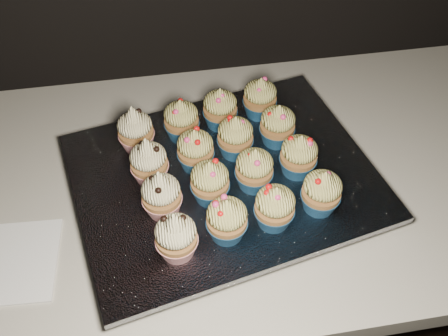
% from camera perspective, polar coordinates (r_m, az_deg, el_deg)
% --- Properties ---
extents(cabinet, '(2.40, 0.60, 0.86)m').
position_cam_1_polar(cabinet, '(1.28, -2.72, -14.74)').
color(cabinet, black).
rests_on(cabinet, ground).
extents(worktop, '(2.44, 0.64, 0.04)m').
position_cam_1_polar(worktop, '(0.91, -3.73, -1.82)').
color(worktop, beige).
rests_on(worktop, cabinet).
extents(napkin, '(0.16, 0.16, 0.00)m').
position_cam_1_polar(napkin, '(0.85, -23.35, -9.85)').
color(napkin, white).
rests_on(napkin, worktop).
extents(baking_tray, '(0.52, 0.43, 0.02)m').
position_cam_1_polar(baking_tray, '(0.87, 0.00, -1.71)').
color(baking_tray, black).
rests_on(baking_tray, worktop).
extents(foil_lining, '(0.56, 0.48, 0.01)m').
position_cam_1_polar(foil_lining, '(0.85, 0.00, -0.98)').
color(foil_lining, silver).
rests_on(foil_lining, baking_tray).
extents(cupcake_0, '(0.06, 0.06, 0.10)m').
position_cam_1_polar(cupcake_0, '(0.73, -5.50, -7.77)').
color(cupcake_0, '#A71723').
rests_on(cupcake_0, foil_lining).
extents(cupcake_1, '(0.06, 0.06, 0.08)m').
position_cam_1_polar(cupcake_1, '(0.74, 0.33, -5.90)').
color(cupcake_1, navy).
rests_on(cupcake_1, foil_lining).
extents(cupcake_2, '(0.06, 0.06, 0.08)m').
position_cam_1_polar(cupcake_2, '(0.76, 5.81, -4.44)').
color(cupcake_2, navy).
rests_on(cupcake_2, foil_lining).
extents(cupcake_3, '(0.06, 0.06, 0.08)m').
position_cam_1_polar(cupcake_3, '(0.79, 11.08, -2.68)').
color(cupcake_3, navy).
rests_on(cupcake_3, foil_lining).
extents(cupcake_4, '(0.06, 0.06, 0.10)m').
position_cam_1_polar(cupcake_4, '(0.77, -7.17, -3.04)').
color(cupcake_4, '#A71723').
rests_on(cupcake_4, foil_lining).
extents(cupcake_5, '(0.06, 0.06, 0.08)m').
position_cam_1_polar(cupcake_5, '(0.79, -1.62, -1.59)').
color(cupcake_5, navy).
rests_on(cupcake_5, foil_lining).
extents(cupcake_6, '(0.06, 0.06, 0.08)m').
position_cam_1_polar(cupcake_6, '(0.81, 3.48, -0.14)').
color(cupcake_6, navy).
rests_on(cupcake_6, foil_lining).
extents(cupcake_7, '(0.06, 0.06, 0.08)m').
position_cam_1_polar(cupcake_7, '(0.83, 8.53, 1.41)').
color(cupcake_7, navy).
rests_on(cupcake_7, foil_lining).
extents(cupcake_8, '(0.06, 0.06, 0.10)m').
position_cam_1_polar(cupcake_8, '(0.82, -8.58, 0.71)').
color(cupcake_8, '#A71723').
rests_on(cupcake_8, foil_lining).
extents(cupcake_9, '(0.06, 0.06, 0.08)m').
position_cam_1_polar(cupcake_9, '(0.84, -3.28, 2.08)').
color(cupcake_9, navy).
rests_on(cupcake_9, foil_lining).
extents(cupcake_10, '(0.06, 0.06, 0.08)m').
position_cam_1_polar(cupcake_10, '(0.86, 1.30, 3.59)').
color(cupcake_10, navy).
rests_on(cupcake_10, foil_lining).
extents(cupcake_11, '(0.06, 0.06, 0.08)m').
position_cam_1_polar(cupcake_11, '(0.88, 6.14, 4.88)').
color(cupcake_11, navy).
rests_on(cupcake_11, foil_lining).
extents(cupcake_12, '(0.06, 0.06, 0.10)m').
position_cam_1_polar(cupcake_12, '(0.88, -10.08, 4.29)').
color(cupcake_12, '#A71723').
rests_on(cupcake_12, foil_lining).
extents(cupcake_13, '(0.06, 0.06, 0.08)m').
position_cam_1_polar(cupcake_13, '(0.89, -4.90, 5.48)').
color(cupcake_13, navy).
rests_on(cupcake_13, foil_lining).
extents(cupcake_14, '(0.06, 0.06, 0.08)m').
position_cam_1_polar(cupcake_14, '(0.91, -0.44, 6.81)').
color(cupcake_14, navy).
rests_on(cupcake_14, foil_lining).
extents(cupcake_15, '(0.06, 0.06, 0.08)m').
position_cam_1_polar(cupcake_15, '(0.93, 4.13, 7.98)').
color(cupcake_15, navy).
rests_on(cupcake_15, foil_lining).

